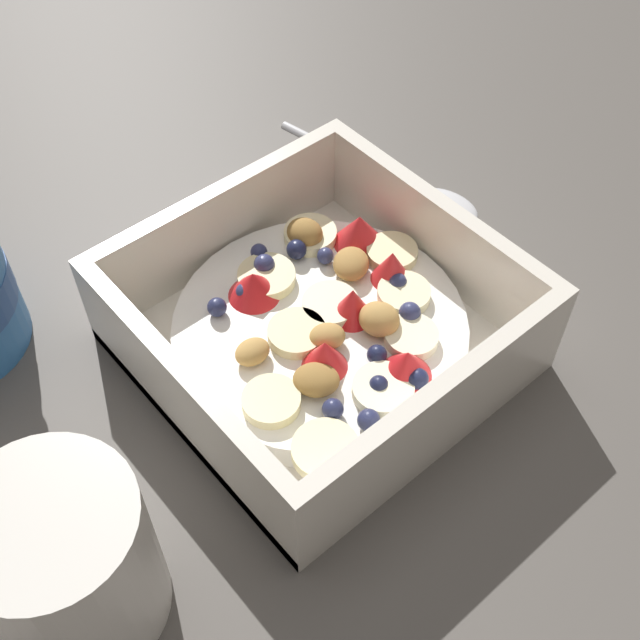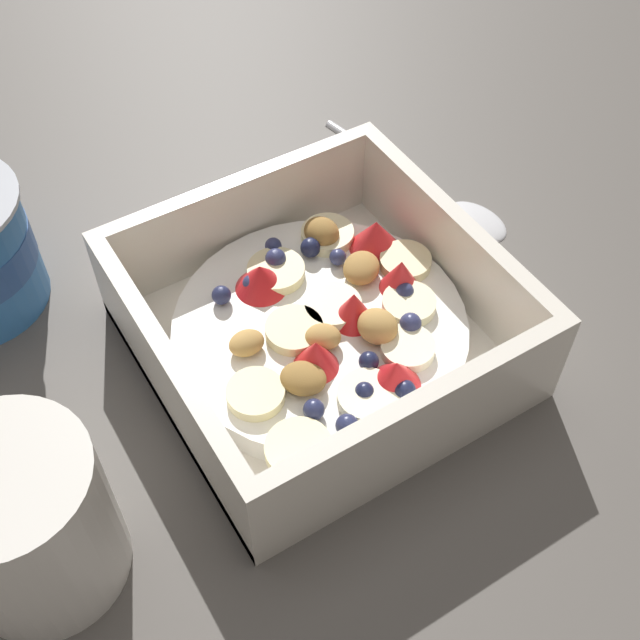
{
  "view_description": "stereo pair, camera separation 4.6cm",
  "coord_description": "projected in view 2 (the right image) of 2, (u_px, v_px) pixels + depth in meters",
  "views": [
    {
      "loc": [
        -0.2,
        -0.24,
        0.39
      ],
      "look_at": [
        -0.01,
        -0.02,
        0.03
      ],
      "focal_mm": 45.54,
      "sensor_mm": 36.0,
      "label": 1
    },
    {
      "loc": [
        -0.17,
        -0.27,
        0.39
      ],
      "look_at": [
        -0.01,
        -0.02,
        0.03
      ],
      "focal_mm": 45.54,
      "sensor_mm": 36.0,
      "label": 2
    }
  ],
  "objects": [
    {
      "name": "ground_plane",
      "position": [
        320.0,
        324.0,
        0.5
      ],
      "size": [
        2.4,
        2.4,
        0.0
      ],
      "primitive_type": "plane",
      "color": "#56514C"
    },
    {
      "name": "fruit_bowl",
      "position": [
        323.0,
        327.0,
        0.47
      ],
      "size": [
        0.2,
        0.2,
        0.07
      ],
      "color": "white",
      "rests_on": "ground"
    },
    {
      "name": "spoon",
      "position": [
        448.0,
        199.0,
        0.57
      ],
      "size": [
        0.05,
        0.17,
        0.01
      ],
      "color": "silver",
      "rests_on": "ground"
    },
    {
      "name": "coffee_mug",
      "position": [
        23.0,
        521.0,
        0.37
      ],
      "size": [
        0.08,
        0.1,
        0.09
      ],
      "color": "white",
      "rests_on": "ground"
    }
  ]
}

